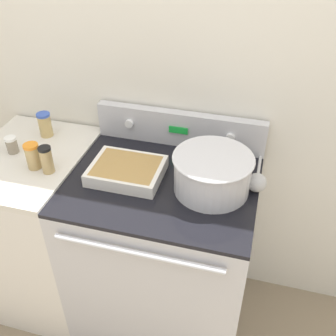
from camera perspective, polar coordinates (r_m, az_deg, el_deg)
The scene contains 11 objects.
kitchen_wall at distance 1.81m, azimuth 2.35°, elevation 13.40°, with size 8.00×0.05×2.50m.
stove_range at distance 1.99m, azimuth -0.70°, elevation -12.33°, with size 0.81×0.69×0.92m.
control_panel at distance 1.87m, azimuth 1.74°, elevation 5.75°, with size 0.81×0.07×0.17m.
side_counter at distance 2.21m, azimuth -17.56°, elevation -8.27°, with size 0.51×0.66×0.93m.
mixing_bowl at distance 1.58m, azimuth 6.46°, elevation -0.51°, with size 0.33×0.33×0.16m.
casserole_dish at distance 1.69m, azimuth -6.00°, elevation -0.31°, with size 0.31×0.24×0.06m.
ladle at distance 1.65m, azimuth 12.80°, elevation -1.94°, with size 0.08×0.28×0.08m.
spice_jar_black_cap at distance 1.75m, azimuth -17.20°, elevation 1.17°, with size 0.05×0.05×0.12m.
spice_jar_orange_cap at distance 1.80m, azimuth -19.02°, elevation 1.66°, with size 0.06×0.06×0.12m.
spice_jar_blue_cap at distance 2.01m, azimuth -17.42°, elevation 6.04°, with size 0.07×0.07×0.12m.
spice_jar_white_cap at distance 1.94m, azimuth -21.73°, elevation 3.15°, with size 0.05×0.05×0.08m.
Camera 1 is at (0.37, -0.93, 1.95)m, focal length 42.00 mm.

